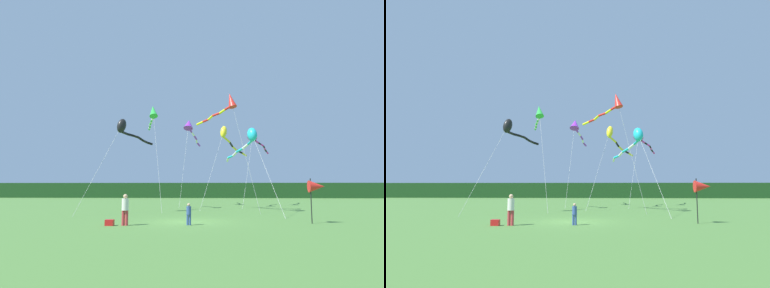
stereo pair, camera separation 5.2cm
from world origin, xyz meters
TOP-DOWN VIEW (x-y plane):
  - ground_plane at (0.00, 0.00)m, footprint 120.00×120.00m
  - distant_treeline at (0.00, 45.00)m, footprint 108.00×2.41m
  - person_adult at (-3.30, -2.20)m, footprint 0.37×0.37m
  - person_child at (0.18, -1.89)m, footprint 0.26×0.26m
  - cooler_box at (-4.11, -2.29)m, footprint 0.45×0.36m
  - banner_flag_pole at (7.56, -0.70)m, footprint 0.90×0.70m
  - kite_cyan at (4.74, 7.73)m, footprint 3.27×10.69m
  - kite_red at (3.04, 8.62)m, footprint 5.22×5.30m
  - kite_green at (-3.95, 10.63)m, footprint 2.50×7.21m
  - kite_magenta at (6.53, 17.25)m, footprint 4.49×10.34m
  - kite_purple at (-0.78, 17.01)m, footprint 1.95×9.02m
  - kite_yellow at (3.30, 14.50)m, footprint 5.32×9.96m
  - kite_black at (-5.68, 6.80)m, footprint 4.72×6.12m

SIDE VIEW (x-z plane):
  - ground_plane at x=0.00m, z-range 0.00..0.00m
  - cooler_box at x=-4.11m, z-range 0.00..0.32m
  - person_child at x=0.18m, z-range 0.07..1.27m
  - person_adult at x=-3.30m, z-range 0.10..1.79m
  - distant_treeline at x=0.00m, z-range 0.00..2.86m
  - banner_flag_pole at x=7.56m, z-range 0.81..3.39m
  - kite_cyan at x=4.74m, z-range 2.57..9.72m
  - kite_black at x=-5.68m, z-range 3.03..10.88m
  - kite_yellow at x=3.30m, z-range 3.09..11.57m
  - kite_magenta at x=6.53m, z-range 3.42..11.99m
  - kite_purple at x=-0.78m, z-range 4.01..13.83m
  - kite_green at x=-3.95m, z-range 4.10..14.04m
  - kite_red at x=3.04m, z-range 4.22..14.63m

